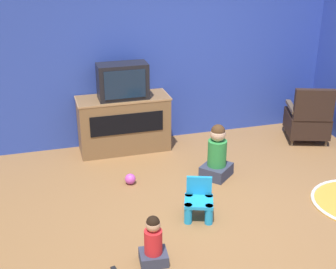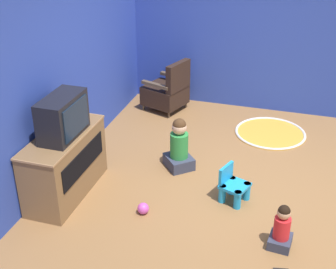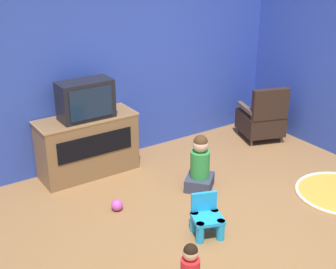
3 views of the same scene
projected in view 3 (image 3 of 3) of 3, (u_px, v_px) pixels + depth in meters
name	position (u px, v px, depth m)	size (l,w,h in m)	color
ground_plane	(235.00, 224.00, 5.06)	(30.00, 30.00, 0.00)	olive
wall_back	(109.00, 55.00, 6.13)	(5.48, 0.12, 2.86)	#2D47B2
tv_cabinet	(88.00, 145.00, 6.01)	(1.27, 0.50, 0.78)	brown
television	(86.00, 100.00, 5.73)	(0.67, 0.33, 0.48)	black
black_armchair	(262.00, 119.00, 7.06)	(0.74, 0.77, 0.86)	brown
yellow_kid_chair	(207.00, 219.00, 4.83)	(0.39, 0.38, 0.43)	#1E99DB
child_watching_left	(200.00, 166.00, 5.67)	(0.48, 0.47, 0.71)	#33384C
toy_ball	(117.00, 205.00, 5.29)	(0.13, 0.13, 0.13)	#CC4CB2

